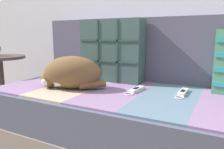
# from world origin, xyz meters

# --- Properties ---
(couch) EXTENTS (1.88, 0.83, 0.38)m
(couch) POSITION_xyz_m (0.00, 0.14, 0.19)
(couch) COLOR gray
(couch) RESTS_ON ground_plane
(sofa_backrest) EXTENTS (1.84, 0.14, 0.44)m
(sofa_backrest) POSITION_xyz_m (0.00, 0.48, 0.60)
(sofa_backrest) COLOR #514C60
(sofa_backrest) RESTS_ON couch
(throw_pillow_quilted) EXTENTS (0.45, 0.14, 0.43)m
(throw_pillow_quilted) POSITION_xyz_m (-0.31, 0.33, 0.60)
(throw_pillow_quilted) COLOR #38514C
(throw_pillow_quilted) RESTS_ON couch
(sleeping_cat) EXTENTS (0.40, 0.31, 0.20)m
(sleeping_cat) POSITION_xyz_m (-0.43, 0.01, 0.47)
(sleeping_cat) COLOR brown
(sleeping_cat) RESTS_ON couch
(game_remote_near) EXTENTS (0.06, 0.20, 0.02)m
(game_remote_near) POSITION_xyz_m (-0.05, 0.13, 0.39)
(game_remote_near) COLOR white
(game_remote_near) RESTS_ON couch
(game_remote_far) EXTENTS (0.05, 0.20, 0.02)m
(game_remote_far) POSITION_xyz_m (0.21, 0.19, 0.39)
(game_remote_far) COLOR white
(game_remote_far) RESTS_ON couch
(end_table) EXTENTS (0.40, 0.40, 0.54)m
(end_table) POSITION_xyz_m (-1.22, 0.10, 0.37)
(end_table) COLOR #423833
(end_table) RESTS_ON ground_plane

